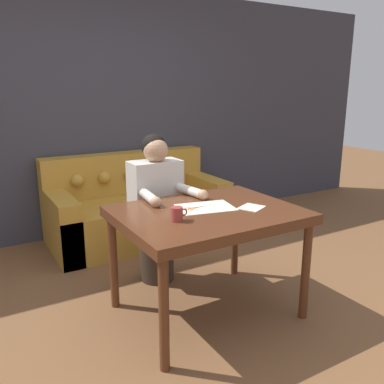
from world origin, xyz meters
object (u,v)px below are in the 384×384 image
couch (136,210)px  scissors (196,208)px  person (157,209)px  mug (177,214)px  dining_table (208,221)px

couch → scissors: 1.66m
person → mug: bearing=-105.7°
couch → scissors: couch is taller
scissors → couch: bearing=82.5°
couch → person: bearing=-103.3°
dining_table → mug: bearing=-160.9°
dining_table → person: person is taller
person → scissors: 0.59m
person → mug: (-0.21, -0.74, 0.19)m
person → scissors: person is taller
dining_table → couch: 1.71m
person → couch: bearing=76.7°
dining_table → mug: (-0.29, -0.10, 0.12)m
dining_table → mug: size_ratio=10.71×
dining_table → scissors: (-0.05, 0.07, 0.08)m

